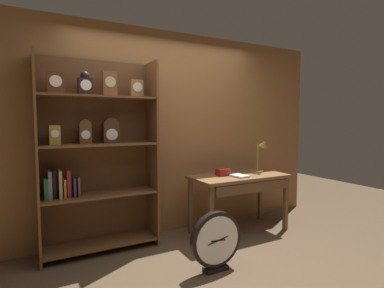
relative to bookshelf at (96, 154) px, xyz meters
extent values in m
plane|color=brown|center=(0.94, -1.15, -1.09)|extent=(10.00, 10.00, 0.00)
cube|color=brown|center=(0.94, 0.21, 0.21)|extent=(4.80, 0.05, 2.60)
cube|color=brown|center=(-0.58, -0.04, -0.02)|extent=(0.02, 0.39, 2.14)
cube|color=brown|center=(0.64, -0.04, -0.02)|extent=(0.03, 0.39, 2.14)
cube|color=brown|center=(0.03, 0.14, -0.02)|extent=(1.25, 0.01, 2.14)
cube|color=brown|center=(0.03, -0.04, -1.01)|extent=(1.20, 0.37, 0.02)
cube|color=brown|center=(0.03, -0.04, -0.45)|extent=(1.20, 0.37, 0.02)
cube|color=brown|center=(0.03, -0.04, 0.10)|extent=(1.20, 0.37, 0.02)
cube|color=brown|center=(0.03, -0.04, 0.62)|extent=(1.20, 0.37, 0.02)
cube|color=#472816|center=(-0.39, -0.04, 0.74)|extent=(0.15, 0.08, 0.22)
cylinder|color=silver|center=(-0.39, -0.08, 0.76)|extent=(0.12, 0.01, 0.12)
cube|color=#B28C38|center=(-0.41, -0.04, 0.22)|extent=(0.10, 0.10, 0.20)
cylinder|color=silver|center=(-0.41, -0.10, 0.23)|extent=(0.08, 0.01, 0.08)
cube|color=black|center=(-0.10, -0.05, 0.72)|extent=(0.15, 0.10, 0.18)
sphere|color=black|center=(-0.10, -0.05, 0.84)|extent=(0.10, 0.10, 0.10)
cylinder|color=white|center=(-0.10, -0.10, 0.73)|extent=(0.11, 0.01, 0.11)
cube|color=brown|center=(-0.11, -0.02, 0.20)|extent=(0.12, 0.07, 0.17)
cylinder|color=brown|center=(-0.11, -0.02, 0.31)|extent=(0.12, 0.07, 0.12)
cylinder|color=white|center=(-0.11, -0.06, 0.21)|extent=(0.09, 0.01, 0.09)
cube|color=brown|center=(0.16, -0.03, 0.76)|extent=(0.15, 0.08, 0.27)
cylinder|color=#C6B78C|center=(0.16, -0.07, 0.79)|extent=(0.12, 0.01, 0.12)
cube|color=#472816|center=(0.16, -0.03, 0.20)|extent=(0.17, 0.11, 0.17)
cylinder|color=#472816|center=(0.16, -0.03, 0.31)|extent=(0.17, 0.11, 0.17)
cylinder|color=silver|center=(0.16, -0.08, 0.21)|extent=(0.13, 0.01, 0.13)
cube|color=olive|center=(0.46, -0.04, 0.73)|extent=(0.14, 0.07, 0.20)
cylinder|color=silver|center=(0.46, -0.08, 0.74)|extent=(0.11, 0.01, 0.11)
cube|color=#236638|center=(-0.51, -0.04, -0.33)|extent=(0.04, 0.16, 0.22)
cube|color=slate|center=(-0.47, -0.04, -0.30)|extent=(0.03, 0.16, 0.29)
cube|color=black|center=(-0.43, -0.03, -0.29)|extent=(0.03, 0.12, 0.29)
cube|color=tan|center=(-0.38, -0.06, -0.29)|extent=(0.03, 0.16, 0.29)
cube|color=#B78C2D|center=(-0.33, -0.02, -0.34)|extent=(0.02, 0.15, 0.19)
cube|color=maroon|center=(-0.29, -0.04, -0.30)|extent=(0.03, 0.12, 0.29)
cube|color=navy|center=(-0.24, -0.04, -0.34)|extent=(0.02, 0.14, 0.20)
cube|color=brown|center=(-0.20, -0.05, -0.34)|extent=(0.02, 0.14, 0.20)
cube|color=brown|center=(1.75, -0.28, -0.36)|extent=(1.27, 0.60, 0.04)
cube|color=brown|center=(1.17, -0.53, -0.74)|extent=(0.05, 0.05, 0.71)
cube|color=brown|center=(2.34, -0.53, -0.74)|extent=(0.05, 0.05, 0.71)
cube|color=brown|center=(1.17, -0.03, -0.74)|extent=(0.05, 0.05, 0.71)
cube|color=brown|center=(2.34, -0.03, -0.74)|extent=(0.05, 0.05, 0.71)
cube|color=brown|center=(1.75, -0.56, -0.45)|extent=(1.08, 0.03, 0.12)
cylinder|color=olive|center=(2.13, -0.20, -0.33)|extent=(0.15, 0.15, 0.02)
cylinder|color=olive|center=(2.13, -0.20, -0.14)|extent=(0.02, 0.02, 0.37)
cone|color=olive|center=(2.19, -0.25, 0.05)|extent=(0.11, 0.14, 0.13)
cube|color=maroon|center=(1.55, -0.20, -0.30)|extent=(0.16, 0.13, 0.09)
cube|color=silver|center=(1.68, -0.39, -0.33)|extent=(0.18, 0.24, 0.02)
cube|color=black|center=(0.92, -1.03, -1.07)|extent=(0.24, 0.11, 0.04)
cylinder|color=black|center=(0.92, -1.03, -0.78)|extent=(0.54, 0.06, 0.54)
cylinder|color=white|center=(0.92, -1.06, -0.78)|extent=(0.47, 0.01, 0.47)
cube|color=black|center=(0.92, -1.07, -0.78)|extent=(0.16, 0.01, 0.02)
cube|color=black|center=(0.92, -1.07, -0.78)|extent=(0.23, 0.01, 0.05)
camera|label=1|loc=(-0.63, -3.41, 0.36)|focal=28.15mm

